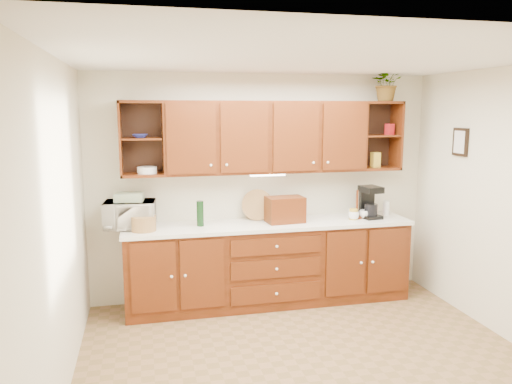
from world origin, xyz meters
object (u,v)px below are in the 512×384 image
bread_box (285,210)px  coffee_maker (370,202)px  microwave (130,215)px  potted_plant (387,83)px

bread_box → coffee_maker: size_ratio=1.10×
microwave → coffee_maker: bearing=3.7°
microwave → bread_box: size_ratio=1.28×
potted_plant → bread_box: bearing=-174.2°
coffee_maker → potted_plant: size_ratio=0.91×
bread_box → microwave: bearing=171.8°
bread_box → coffee_maker: (1.04, 0.02, 0.04)m
microwave → potted_plant: 3.26m
coffee_maker → bread_box: bearing=174.0°
coffee_maker → potted_plant: 1.40m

